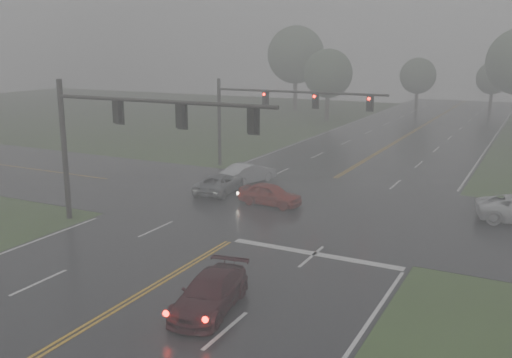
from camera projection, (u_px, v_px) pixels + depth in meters
The scene contains 13 objects.
main_road at pixel (279, 212), 33.88m from camera, with size 18.00×160.00×0.02m, color black.
cross_street at pixel (292, 204), 35.61m from camera, with size 120.00×14.00×0.02m, color black.
stop_bar at pixel (315, 254), 27.03m from camera, with size 8.50×0.50×0.01m, color silver.
sedan_maroon at pixel (210, 310), 21.32m from camera, with size 1.87×4.59×1.33m, color black.
sedan_red at pixel (270, 205), 35.35m from camera, with size 1.62×4.01×1.37m, color maroon.
sedan_silver at pixel (249, 183), 41.07m from camera, with size 1.53×4.38×1.44m, color #A1A3A8.
car_grey at pixel (219, 193), 38.34m from camera, with size 2.14×4.65×1.29m, color #5A5D61.
signal_gantry_near at pixel (119, 127), 29.69m from camera, with size 13.33×0.35×7.90m.
signal_gantry_far at pixel (268, 107), 44.29m from camera, with size 13.98×0.36×7.11m.
tree_nw_a at pixel (328, 74), 74.24m from camera, with size 6.37×6.37×9.36m.
tree_n_mid at pixel (418, 76), 86.26m from camera, with size 5.44×5.44×7.98m.
tree_nw_b at pixel (296, 55), 86.08m from camera, with size 8.65×8.65×12.70m.
tree_n_far at pixel (493, 78), 88.01m from camera, with size 4.97×4.97×7.29m.
Camera 1 is at (13.68, -9.56, 9.62)m, focal length 40.00 mm.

